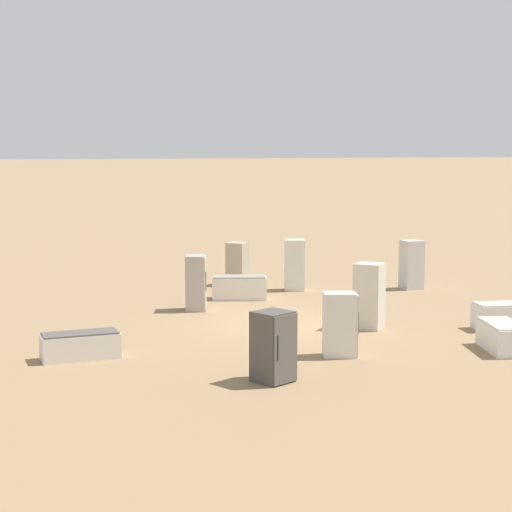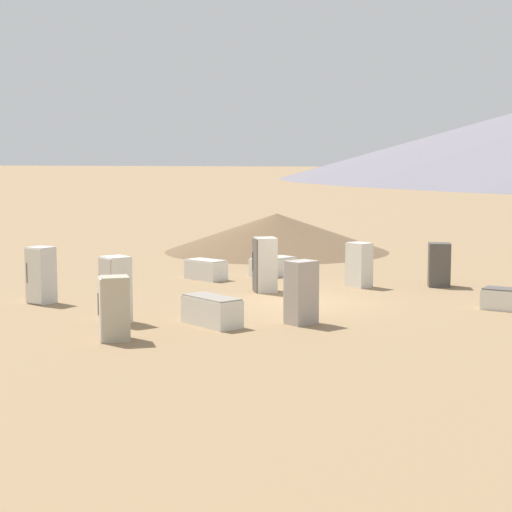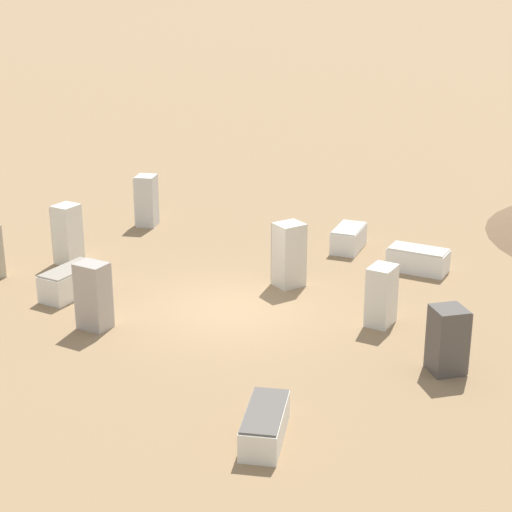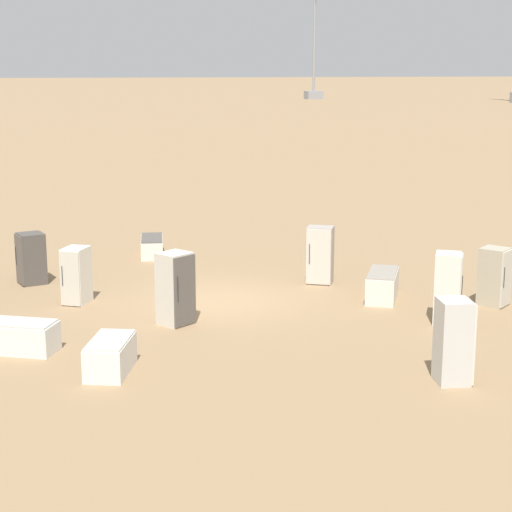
% 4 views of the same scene
% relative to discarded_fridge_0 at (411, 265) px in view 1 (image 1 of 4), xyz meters
% --- Properties ---
extents(ground_plane, '(1000.00, 1000.00, 0.00)m').
position_rel_discarded_fridge_0_xyz_m(ground_plane, '(-6.93, -3.27, -0.84)').
color(ground_plane, '#937551').
extents(discarded_fridge_0, '(0.75, 0.73, 1.68)m').
position_rel_discarded_fridge_0_xyz_m(discarded_fridge_0, '(0.00, 0.00, 0.00)').
color(discarded_fridge_0, silver).
rests_on(discarded_fridge_0, ground_plane).
extents(discarded_fridge_1, '(1.42, 1.82, 0.68)m').
position_rel_discarded_fridge_0_xyz_m(discarded_fridge_1, '(-3.98, -8.32, -0.50)').
color(discarded_fridge_1, white).
rests_on(discarded_fridge_1, ground_plane).
extents(discarded_fridge_2, '(1.83, 0.92, 0.61)m').
position_rel_discarded_fridge_0_xyz_m(discarded_fridge_2, '(-13.00, -4.28, -0.53)').
color(discarded_fridge_2, silver).
rests_on(discarded_fridge_2, ground_plane).
extents(discarded_fridge_3, '(0.94, 0.85, 1.49)m').
position_rel_discarded_fridge_0_xyz_m(discarded_fridge_3, '(-7.67, -6.93, -0.10)').
color(discarded_fridge_3, silver).
rests_on(discarded_fridge_3, ground_plane).
extents(discarded_fridge_4, '(1.63, 1.20, 0.71)m').
position_rel_discarded_fridge_0_xyz_m(discarded_fridge_4, '(-2.17, -6.49, -0.49)').
color(discarded_fridge_4, white).
rests_on(discarded_fridge_4, ground_plane).
extents(discarded_fridge_5, '(0.93, 0.92, 1.52)m').
position_rel_discarded_fridge_0_xyz_m(discarded_fridge_5, '(-4.86, 3.60, -0.08)').
color(discarded_fridge_5, '#B2A88E').
rests_on(discarded_fridge_5, ground_plane).
extents(discarded_fridge_6, '(0.96, 0.97, 1.75)m').
position_rel_discarded_fridge_0_xyz_m(discarded_fridge_6, '(-5.21, -4.68, 0.04)').
color(discarded_fridge_6, beige).
rests_on(discarded_fridge_6, ground_plane).
extents(discarded_fridge_7, '(0.87, 0.88, 1.46)m').
position_rel_discarded_fridge_0_xyz_m(discarded_fridge_7, '(-10.11, -8.09, -0.11)').
color(discarded_fridge_7, '#4C4742').
rests_on(discarded_fridge_7, ground_plane).
extents(discarded_fridge_8, '(0.86, 0.90, 1.64)m').
position_rel_discarded_fridge_0_xyz_m(discarded_fridge_8, '(-8.17, -0.07, -0.02)').
color(discarded_fridge_8, '#A89E93').
rests_on(discarded_fridge_8, ground_plane).
extents(discarded_fridge_9, '(1.88, 1.45, 0.75)m').
position_rel_discarded_fridge_0_xyz_m(discarded_fridge_9, '(-6.14, 1.02, -0.47)').
color(discarded_fridge_9, silver).
rests_on(discarded_fridge_9, ground_plane).
extents(discarded_fridge_10, '(0.87, 0.87, 1.74)m').
position_rel_discarded_fridge_0_xyz_m(discarded_fridge_10, '(-3.67, 1.69, 0.03)').
color(discarded_fridge_10, silver).
rests_on(discarded_fridge_10, ground_plane).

